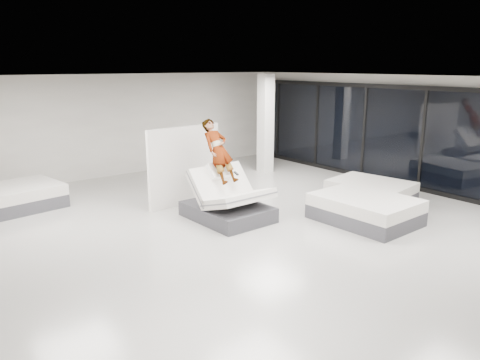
# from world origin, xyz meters

# --- Properties ---
(room) EXTENTS (14.00, 14.04, 3.20)m
(room) POSITION_xyz_m (0.00, 0.00, 1.60)
(room) COLOR #A6A49D
(room) RESTS_ON ground
(hero_bed) EXTENTS (1.53, 1.98, 1.29)m
(hero_bed) POSITION_xyz_m (0.11, 1.20, 0.39)
(hero_bed) COLOR #3A3A3F
(hero_bed) RESTS_ON floor
(person) EXTENTS (0.64, 1.58, 1.16)m
(person) POSITION_xyz_m (0.10, 1.54, 1.24)
(person) COLOR slate
(person) RESTS_ON hero_bed
(remote) EXTENTS (0.06, 0.14, 0.08)m
(remote) POSITION_xyz_m (0.33, 1.20, 1.06)
(remote) COLOR black
(remote) RESTS_ON person
(divider_panel) EXTENTS (2.18, 0.36, 1.98)m
(divider_panel) POSITION_xyz_m (-0.01, 2.92, 0.99)
(divider_panel) COLOR white
(divider_panel) RESTS_ON floor
(flat_bed_right_far) EXTENTS (1.78, 2.18, 0.54)m
(flat_bed_right_far) POSITION_xyz_m (3.91, 0.13, 0.27)
(flat_bed_right_far) COLOR #3A3A3F
(flat_bed_right_far) RESTS_ON floor
(flat_bed_right_near) EXTENTS (1.71, 2.22, 0.59)m
(flat_bed_right_near) POSITION_xyz_m (2.46, -0.82, 0.30)
(flat_bed_right_near) COLOR #3A3A3F
(flat_bed_right_near) RESTS_ON floor
(flat_bed_left_far) EXTENTS (2.34, 1.90, 0.58)m
(flat_bed_left_far) POSITION_xyz_m (-3.66, 5.04, 0.29)
(flat_bed_left_far) COLOR #3A3A3F
(flat_bed_left_far) RESTS_ON floor
(column) EXTENTS (0.40, 0.40, 3.20)m
(column) POSITION_xyz_m (4.00, 4.50, 1.60)
(column) COLOR white
(column) RESTS_ON floor
(storefront_glazing) EXTENTS (0.12, 13.40, 2.92)m
(storefront_glazing) POSITION_xyz_m (5.90, 0.00, 1.45)
(storefront_glazing) COLOR #1F2533
(storefront_glazing) RESTS_ON floor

